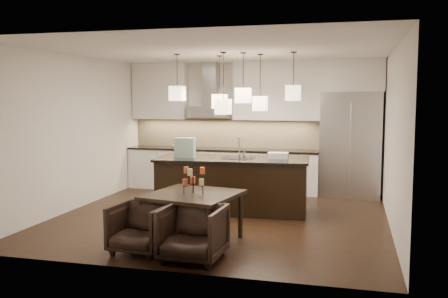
% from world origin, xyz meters
% --- Properties ---
extents(floor, '(5.50, 5.50, 0.02)m').
position_xyz_m(floor, '(0.00, 0.00, -0.01)').
color(floor, black).
rests_on(floor, ground).
extents(ceiling, '(5.50, 5.50, 0.02)m').
position_xyz_m(ceiling, '(0.00, 0.00, 2.81)').
color(ceiling, white).
rests_on(ceiling, wall_back).
extents(wall_back, '(5.50, 0.02, 2.80)m').
position_xyz_m(wall_back, '(0.00, 2.76, 1.40)').
color(wall_back, silver).
rests_on(wall_back, ground).
extents(wall_front, '(5.50, 0.02, 2.80)m').
position_xyz_m(wall_front, '(0.00, -2.76, 1.40)').
color(wall_front, silver).
rests_on(wall_front, ground).
extents(wall_left, '(0.02, 5.50, 2.80)m').
position_xyz_m(wall_left, '(-2.76, 0.00, 1.40)').
color(wall_left, silver).
rests_on(wall_left, ground).
extents(wall_right, '(0.02, 5.50, 2.80)m').
position_xyz_m(wall_right, '(2.76, 0.00, 1.40)').
color(wall_right, silver).
rests_on(wall_right, ground).
extents(refrigerator, '(1.20, 0.72, 2.15)m').
position_xyz_m(refrigerator, '(2.10, 2.38, 1.07)').
color(refrigerator, '#B7B7BA').
rests_on(refrigerator, floor).
extents(fridge_panel, '(1.26, 0.72, 0.65)m').
position_xyz_m(fridge_panel, '(2.10, 2.38, 2.47)').
color(fridge_panel, silver).
rests_on(fridge_panel, refrigerator).
extents(lower_cabinets, '(4.21, 0.62, 0.88)m').
position_xyz_m(lower_cabinets, '(-0.62, 2.43, 0.44)').
color(lower_cabinets, silver).
rests_on(lower_cabinets, floor).
extents(countertop, '(4.21, 0.66, 0.04)m').
position_xyz_m(countertop, '(-0.62, 2.43, 0.90)').
color(countertop, black).
rests_on(countertop, lower_cabinets).
extents(backsplash, '(4.21, 0.02, 0.63)m').
position_xyz_m(backsplash, '(-0.62, 2.73, 1.24)').
color(backsplash, beige).
rests_on(backsplash, countertop).
extents(upper_cab_left, '(1.25, 0.35, 1.25)m').
position_xyz_m(upper_cab_left, '(-2.10, 2.57, 2.17)').
color(upper_cab_left, silver).
rests_on(upper_cab_left, wall_back).
extents(upper_cab_right, '(1.85, 0.35, 1.25)m').
position_xyz_m(upper_cab_right, '(0.55, 2.57, 2.17)').
color(upper_cab_right, silver).
rests_on(upper_cab_right, wall_back).
extents(hood_canopy, '(0.90, 0.52, 0.24)m').
position_xyz_m(hood_canopy, '(-0.93, 2.48, 1.72)').
color(hood_canopy, '#B7B7BA').
rests_on(hood_canopy, wall_back).
extents(hood_chimney, '(0.30, 0.28, 0.96)m').
position_xyz_m(hood_chimney, '(-0.93, 2.59, 2.32)').
color(hood_chimney, '#B7B7BA').
rests_on(hood_chimney, hood_canopy).
extents(fruit_bowl, '(0.28, 0.28, 0.06)m').
position_xyz_m(fruit_bowl, '(-1.62, 2.38, 0.95)').
color(fruit_bowl, silver).
rests_on(fruit_bowl, countertop).
extents(island_body, '(2.68, 1.23, 0.92)m').
position_xyz_m(island_body, '(0.08, 0.52, 0.46)').
color(island_body, black).
rests_on(island_body, floor).
extents(island_top, '(2.77, 1.32, 0.04)m').
position_xyz_m(island_top, '(0.08, 0.52, 0.94)').
color(island_top, black).
rests_on(island_top, island_body).
extents(faucet, '(0.12, 0.26, 0.40)m').
position_xyz_m(faucet, '(0.18, 0.63, 1.16)').
color(faucet, silver).
rests_on(faucet, island_top).
extents(tote_bag, '(0.37, 0.21, 0.36)m').
position_xyz_m(tote_bag, '(-0.77, 0.38, 1.14)').
color(tote_bag, '#21533F').
rests_on(tote_bag, island_top).
extents(food_container, '(0.37, 0.28, 0.10)m').
position_xyz_m(food_container, '(0.88, 0.64, 1.01)').
color(food_container, silver).
rests_on(food_container, island_top).
extents(dining_table, '(1.36, 1.36, 0.70)m').
position_xyz_m(dining_table, '(0.00, -1.52, 0.35)').
color(dining_table, black).
rests_on(dining_table, floor).
extents(candelabra, '(0.39, 0.39, 0.41)m').
position_xyz_m(candelabra, '(0.00, -1.52, 0.91)').
color(candelabra, black).
rests_on(candelabra, dining_table).
extents(candle_a, '(0.08, 0.08, 0.09)m').
position_xyz_m(candle_a, '(0.13, -1.55, 0.87)').
color(candle_a, beige).
rests_on(candle_a, candelabra).
extents(candle_b, '(0.08, 0.08, 0.09)m').
position_xyz_m(candle_b, '(-0.04, -1.40, 0.87)').
color(candle_b, '#E05124').
rests_on(candle_b, candelabra).
extents(candle_c, '(0.08, 0.08, 0.09)m').
position_xyz_m(candle_c, '(-0.08, -1.62, 0.87)').
color(candle_c, '#99442C').
rests_on(candle_c, candelabra).
extents(candle_d, '(0.08, 0.08, 0.09)m').
position_xyz_m(candle_d, '(0.12, -1.46, 1.02)').
color(candle_d, '#E05124').
rests_on(candle_d, candelabra).
extents(candle_e, '(0.08, 0.08, 0.09)m').
position_xyz_m(candle_e, '(-0.11, -1.48, 1.02)').
color(candle_e, '#99442C').
rests_on(candle_e, candelabra).
extents(candle_f, '(0.08, 0.08, 0.09)m').
position_xyz_m(candle_f, '(-0.00, -1.64, 1.02)').
color(candle_f, beige).
rests_on(candle_f, candelabra).
extents(armchair_left, '(0.75, 0.77, 0.65)m').
position_xyz_m(armchair_left, '(-0.53, -2.13, 0.33)').
color(armchair_left, black).
rests_on(armchair_left, floor).
extents(armchair_right, '(0.78, 0.80, 0.70)m').
position_xyz_m(armchair_right, '(0.24, -2.28, 0.35)').
color(armchair_right, black).
rests_on(armchair_right, floor).
extents(pendant_a, '(0.24, 0.24, 0.26)m').
position_xyz_m(pendant_a, '(-0.89, 0.34, 2.11)').
color(pendant_a, beige).
rests_on(pendant_a, ceiling).
extents(pendant_b, '(0.24, 0.24, 0.26)m').
position_xyz_m(pendant_b, '(-0.25, 0.86, 1.96)').
color(pendant_b, beige).
rests_on(pendant_b, ceiling).
extents(pendant_c, '(0.24, 0.24, 0.26)m').
position_xyz_m(pendant_c, '(0.30, 0.34, 2.07)').
color(pendant_c, beige).
rests_on(pendant_c, ceiling).
extents(pendant_d, '(0.24, 0.24, 0.26)m').
position_xyz_m(pendant_d, '(0.53, 0.73, 1.93)').
color(pendant_d, beige).
rests_on(pendant_d, ceiling).
extents(pendant_e, '(0.24, 0.24, 0.26)m').
position_xyz_m(pendant_e, '(1.15, 0.44, 2.11)').
color(pendant_e, beige).
rests_on(pendant_e, ceiling).
extents(pendant_f, '(0.24, 0.24, 0.26)m').
position_xyz_m(pendant_f, '(-0.00, 0.17, 1.88)').
color(pendant_f, beige).
rests_on(pendant_f, ceiling).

